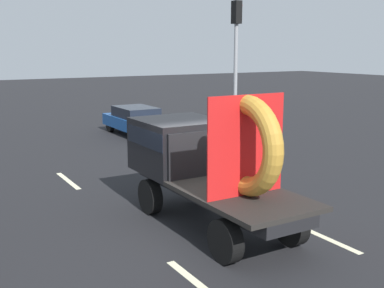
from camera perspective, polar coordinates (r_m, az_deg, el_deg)
ground_plane at (r=11.39m, az=1.99°, el=-9.90°), size 120.00×120.00×0.00m
flatbed_truck at (r=11.52m, az=0.73°, el=-1.49°), size 2.02×5.36×3.21m
distant_sedan at (r=23.44m, az=-6.78°, el=2.90°), size 1.80×4.19×1.37m
traffic_light at (r=19.91m, az=5.27°, el=10.63°), size 0.42×0.36×6.02m
lane_dash_left_far at (r=15.72m, az=-14.57°, el=-4.26°), size 0.16×2.21×0.01m
lane_dash_right_near at (r=11.23m, az=15.30°, el=-10.60°), size 0.16×2.15×0.01m
lane_dash_right_far at (r=17.32m, az=-3.67°, el=-2.47°), size 0.16×2.53×0.01m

